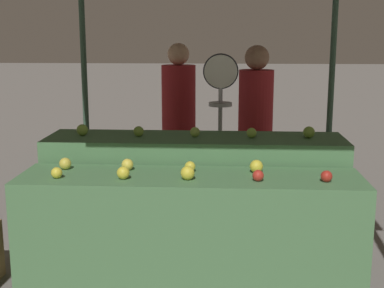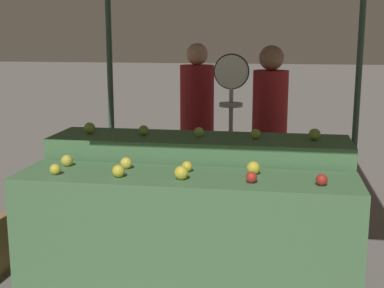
{
  "view_description": "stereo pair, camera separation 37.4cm",
  "coord_description": "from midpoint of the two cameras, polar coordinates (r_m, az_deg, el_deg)",
  "views": [
    {
      "loc": [
        0.22,
        -3.36,
        1.8
      ],
      "look_at": [
        -0.0,
        0.3,
        1.04
      ],
      "focal_mm": 50.0,
      "sensor_mm": 36.0,
      "label": 1
    },
    {
      "loc": [
        0.59,
        -3.32,
        1.8
      ],
      "look_at": [
        -0.0,
        0.3,
        1.04
      ],
      "focal_mm": 50.0,
      "sensor_mm": 36.0,
      "label": 2
    }
  ],
  "objects": [
    {
      "name": "apple_front_6",
      "position": [
        3.66,
        -9.83,
        -2.22
      ],
      "size": [
        0.08,
        0.08,
        0.08
      ],
      "primitive_type": "sphere",
      "color": "yellow",
      "rests_on": "display_counter_front"
    },
    {
      "name": "person_customer_left",
      "position": [
        5.6,
        -3.34,
        3.33
      ],
      "size": [
        0.47,
        0.47,
        1.71
      ],
      "rotation": [
        0.0,
        0.0,
        2.68
      ],
      "color": "#2D2D38",
      "rests_on": "ground_plane"
    },
    {
      "name": "apple_front_4",
      "position": [
        3.39,
        11.12,
        -3.44
      ],
      "size": [
        0.07,
        0.07,
        0.07
      ],
      "primitive_type": "sphere",
      "color": "#AD281E",
      "rests_on": "display_counter_front"
    },
    {
      "name": "apple_back_2",
      "position": [
        4.03,
        -2.31,
        1.26
      ],
      "size": [
        0.07,
        0.07,
        0.07
      ],
      "primitive_type": "sphere",
      "color": "#8EB247",
      "rests_on": "display_counter_back"
    },
    {
      "name": "produce_scale",
      "position": [
        4.59,
        0.71,
        4.19
      ],
      "size": [
        0.3,
        0.2,
        1.64
      ],
      "color": "#99999E",
      "rests_on": "ground_plane"
    },
    {
      "name": "apple_back_4",
      "position": [
        4.04,
        9.81,
        1.22
      ],
      "size": [
        0.09,
        0.09,
        0.09
      ],
      "primitive_type": "sphere",
      "color": "#7AA338",
      "rests_on": "display_counter_back"
    },
    {
      "name": "apple_front_8",
      "position": [
        3.55,
        3.91,
        -2.43
      ],
      "size": [
        0.09,
        0.09,
        0.09
      ],
      "primitive_type": "sphere",
      "color": "gold",
      "rests_on": "display_counter_front"
    },
    {
      "name": "person_vendor_at_scale",
      "position": [
        4.97,
        4.65,
        2.31
      ],
      "size": [
        0.38,
        0.38,
        1.7
      ],
      "rotation": [
        0.0,
        0.0,
        3.34
      ],
      "color": "#2D2D38",
      "rests_on": "ground_plane"
    },
    {
      "name": "apple_back_3",
      "position": [
        4.0,
        3.72,
        1.17
      ],
      "size": [
        0.08,
        0.08,
        0.08
      ],
      "primitive_type": "sphere",
      "color": "#84AD3D",
      "rests_on": "display_counter_back"
    },
    {
      "name": "apple_front_2",
      "position": [
        3.38,
        -3.65,
        -3.14
      ],
      "size": [
        0.09,
        0.09,
        0.09
      ],
      "primitive_type": "sphere",
      "color": "gold",
      "rests_on": "display_counter_front"
    },
    {
      "name": "apple_back_0",
      "position": [
        4.2,
        -14.14,
        1.44
      ],
      "size": [
        0.09,
        0.09,
        0.09
      ],
      "primitive_type": "sphere",
      "color": "#84AD3D",
      "rests_on": "display_counter_back"
    },
    {
      "name": "apple_front_7",
      "position": [
        3.57,
        -3.21,
        -2.46
      ],
      "size": [
        0.07,
        0.07,
        0.07
      ],
      "primitive_type": "sphere",
      "color": "gold",
      "rests_on": "display_counter_front"
    },
    {
      "name": "apple_front_5",
      "position": [
        3.78,
        -16.16,
        -2.05
      ],
      "size": [
        0.08,
        0.08,
        0.08
      ],
      "primitive_type": "sphere",
      "color": "gold",
      "rests_on": "display_counter_front"
    },
    {
      "name": "display_counter_back",
      "position": [
        4.16,
        -2.27,
        -6.27
      ],
      "size": [
        2.25,
        0.55,
        1.04
      ],
      "primitive_type": "cube",
      "color": "#4C7A4C",
      "rests_on": "ground_plane"
    },
    {
      "name": "apple_front_3",
      "position": [
        3.35,
        3.91,
        -3.42
      ],
      "size": [
        0.07,
        0.07,
        0.07
      ],
      "primitive_type": "sphere",
      "color": "#B72D23",
      "rests_on": "display_counter_front"
    },
    {
      "name": "display_counter_front",
      "position": [
        3.63,
        -3.22,
        -10.26
      ],
      "size": [
        2.25,
        0.55,
        0.89
      ],
      "primitive_type": "cube",
      "color": "#4C7A4C",
      "rests_on": "ground_plane"
    },
    {
      "name": "apple_back_1",
      "position": [
        4.09,
        -8.34,
        1.32
      ],
      "size": [
        0.08,
        0.08,
        0.08
      ],
      "primitive_type": "sphere",
      "color": "#7AA338",
      "rests_on": "display_counter_back"
    },
    {
      "name": "apple_front_1",
      "position": [
        3.45,
        -10.45,
        -3.08
      ],
      "size": [
        0.08,
        0.08,
        0.08
      ],
      "primitive_type": "sphere",
      "color": "gold",
      "rests_on": "display_counter_front"
    },
    {
      "name": "apple_front_0",
      "position": [
        3.57,
        -17.18,
        -2.99
      ],
      "size": [
        0.07,
        0.07,
        0.07
      ],
      "primitive_type": "sphere",
      "color": "gold",
      "rests_on": "display_counter_front"
    }
  ]
}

